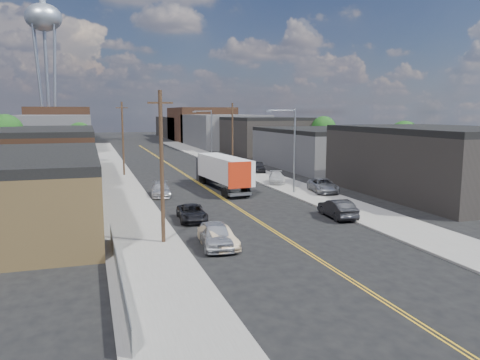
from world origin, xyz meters
TOP-DOWN VIEW (x-y plane):
  - ground at (0.00, 60.00)m, footprint 260.00×260.00m
  - centerline at (0.00, 45.00)m, footprint 0.32×120.00m
  - sidewalk_left at (-9.50, 45.00)m, footprint 5.00×140.00m
  - sidewalk_right at (9.50, 45.00)m, footprint 5.00×140.00m
  - warehouse_tan at (-18.00, 18.00)m, footprint 12.00×22.00m
  - warehouse_brown at (-18.00, 44.00)m, footprint 12.00×26.00m
  - industrial_right_a at (21.99, 20.00)m, footprint 14.00×22.00m
  - industrial_right_b at (22.00, 46.00)m, footprint 14.00×24.00m
  - industrial_right_c at (22.00, 72.00)m, footprint 14.00×22.00m
  - skyline_left_a at (-20.00, 95.00)m, footprint 16.00×30.00m
  - skyline_right_a at (20.00, 95.00)m, footprint 16.00×30.00m
  - skyline_left_b at (-20.00, 120.00)m, footprint 16.00×26.00m
  - skyline_right_b at (20.00, 120.00)m, footprint 16.00×26.00m
  - skyline_left_c at (-20.00, 140.00)m, footprint 16.00×40.00m
  - skyline_right_c at (20.00, 140.00)m, footprint 16.00×40.00m
  - water_tower at (-22.00, 110.00)m, footprint 9.00×9.00m
  - streetlight_near at (7.60, 25.00)m, footprint 3.39×0.25m
  - streetlight_far at (7.60, 60.00)m, footprint 3.39×0.25m
  - utility_pole_left_near at (-8.20, 10.00)m, footprint 1.60×0.26m
  - utility_pole_left_far at (-8.20, 45.00)m, footprint 1.60×0.26m
  - utility_pole_right at (8.20, 48.00)m, footprint 1.60×0.26m
  - chainlink_fence at (-11.50, 3.50)m, footprint 0.05×16.00m
  - tree_left_mid at (-23.94, 55.00)m, footprint 5.10×5.04m
  - tree_left_far at (-13.94, 62.00)m, footprint 4.35×4.20m
  - tree_right_near at (30.06, 36.00)m, footprint 4.60×4.48m
  - tree_right_far at (30.06, 60.00)m, footprint 4.85×4.76m
  - semi_truck at (1.50, 30.70)m, footprint 3.41×14.57m
  - car_left_a at (-5.10, 8.21)m, footprint 2.47×4.94m
  - car_left_b at (-5.00, 8.00)m, footprint 1.88×4.26m
  - car_left_c at (-5.00, 16.00)m, footprint 2.45×4.72m
  - car_left_d at (-5.76, 27.84)m, footprint 2.41×4.85m
  - car_right_oncoming at (6.60, 13.31)m, footprint 2.00×4.80m
  - car_right_lot_a at (11.00, 24.10)m, footprint 3.37×5.60m
  - car_right_lot_b at (8.82, 31.84)m, footprint 3.21×4.76m
  - car_right_lot_c at (10.44, 42.42)m, footprint 2.90×4.64m

SIDE VIEW (x-z plane):
  - ground at x=0.00m, z-range 0.00..0.00m
  - centerline at x=0.00m, z-range 0.00..0.01m
  - sidewalk_left at x=-9.50m, z-range 0.00..0.15m
  - sidewalk_right at x=9.50m, z-range 0.00..0.15m
  - car_left_c at x=-5.00m, z-range 0.00..1.27m
  - chainlink_fence at x=-11.50m, z-range 0.04..1.27m
  - car_left_d at x=-5.76m, z-range 0.00..1.35m
  - car_left_b at x=-5.00m, z-range 0.00..1.36m
  - car_right_oncoming at x=6.60m, z-range 0.00..1.54m
  - car_right_lot_b at x=8.82m, z-range 0.15..1.43m
  - car_left_a at x=-5.10m, z-range 0.00..1.62m
  - car_right_lot_a at x=11.00m, z-range 0.15..1.60m
  - car_right_lot_c at x=10.44m, z-range 0.15..1.62m
  - semi_truck at x=1.50m, z-range 0.26..4.02m
  - warehouse_tan at x=-18.00m, z-range 0.00..5.60m
  - industrial_right_b at x=22.00m, z-range 0.00..6.10m
  - warehouse_brown at x=-18.00m, z-range 0.00..6.60m
  - skyline_left_c at x=-20.00m, z-range 0.00..7.00m
  - skyline_right_c at x=20.00m, z-range 0.00..7.00m
  - industrial_right_a at x=21.99m, z-range 0.00..7.10m
  - industrial_right_c at x=22.00m, z-range 0.00..7.60m
  - skyline_left_a at x=-20.00m, z-range 0.00..8.00m
  - skyline_right_a at x=20.00m, z-range 0.00..8.00m
  - tree_left_far at x=-13.94m, z-range 1.08..8.05m
  - tree_right_near at x=30.06m, z-range 1.15..8.59m
  - skyline_left_b at x=-20.00m, z-range 0.00..10.00m
  - skyline_right_b at x=20.00m, z-range 0.00..10.00m
  - utility_pole_left_near at x=-8.20m, z-range 0.14..10.14m
  - utility_pole_left_far at x=-8.20m, z-range 0.14..10.14m
  - utility_pole_right at x=8.20m, z-range 0.14..10.14m
  - tree_right_far at x=30.06m, z-range 1.22..9.13m
  - streetlight_near at x=7.60m, z-range 0.83..9.83m
  - streetlight_far at x=7.60m, z-range 0.83..9.83m
  - tree_left_mid at x=-23.94m, z-range 1.30..9.67m
  - water_tower at x=-22.00m, z-range 12.20..49.10m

